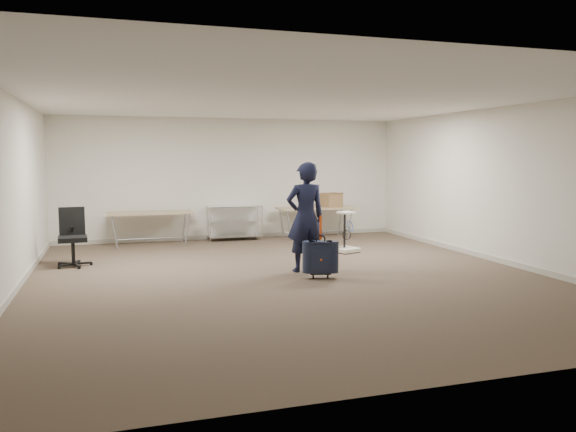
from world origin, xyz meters
name	(u,v)px	position (x,y,z in m)	size (l,w,h in m)	color
ground	(289,277)	(0.00, 0.00, 0.00)	(9.00, 9.00, 0.00)	#4D3D2E
room_shell	(266,259)	(0.00, 1.38, 0.05)	(8.00, 9.00, 9.00)	silver
folding_table_left	(150,214)	(-1.90, 3.95, 0.68)	(1.80, 0.75, 0.73)	#9E8960
folding_table_right	(316,210)	(1.90, 3.95, 0.68)	(1.80, 0.75, 0.73)	#9E8960
wire_shelf	(234,221)	(0.00, 4.20, 0.44)	(1.22, 0.47, 0.80)	silver
person	(305,217)	(0.40, 0.34, 0.91)	(0.67, 0.44, 1.83)	black
suitcase	(321,257)	(0.44, -0.26, 0.34)	(0.41, 0.30, 1.00)	black
office_chair	(73,248)	(-3.35, 1.99, 0.31)	(0.62, 0.62, 1.03)	black
equipment_cart	(346,242)	(1.80, 1.90, 0.21)	(0.57, 0.57, 0.82)	beige
cardboard_box	(331,200)	(2.28, 3.92, 0.90)	(0.44, 0.33, 0.33)	#9D6E49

